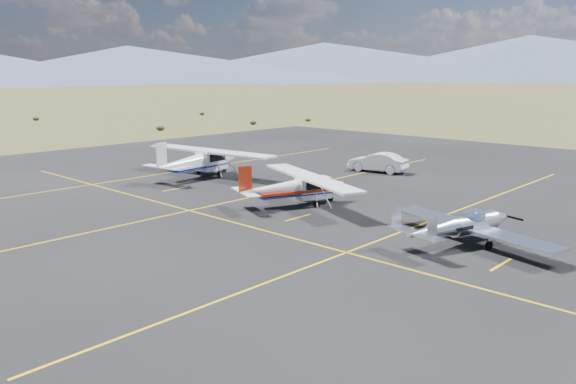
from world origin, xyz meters
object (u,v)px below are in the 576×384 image
aircraft_low_wing (462,225)px  aircraft_cessna (295,187)px  aircraft_plain (199,160)px  sedan (378,162)px

aircraft_low_wing → aircraft_cessna: aircraft_cessna is taller
aircraft_plain → sedan: aircraft_plain is taller
aircraft_cessna → aircraft_plain: aircraft_plain is taller
aircraft_cessna → aircraft_plain: 11.37m
aircraft_low_wing → aircraft_plain: size_ratio=0.75×
aircraft_cessna → sedan: size_ratio=2.14×
aircraft_plain → sedan: 13.75m
aircraft_low_wing → sedan: 18.96m
aircraft_plain → sedan: bearing=-44.2°
sedan → aircraft_cessna: bearing=2.8°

